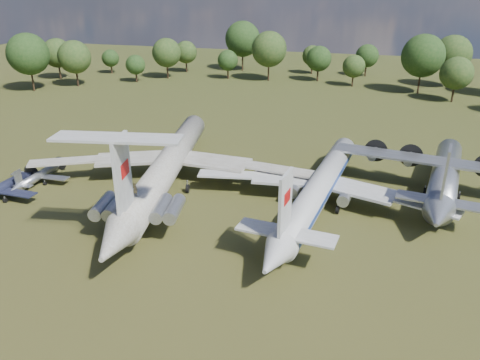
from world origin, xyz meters
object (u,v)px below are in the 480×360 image
(tu104_jet, at_px, (320,191))
(an12_transport, at_px, (444,179))
(il62_airliner, at_px, (169,169))
(small_prop_northwest, at_px, (38,178))
(person_on_il62, at_px, (135,189))

(tu104_jet, distance_m, an12_transport, 18.95)
(il62_airliner, height_order, an12_transport, il62_airliner)
(an12_transport, distance_m, small_prop_northwest, 60.28)
(tu104_jet, bearing_deg, an12_transport, 34.61)
(il62_airliner, bearing_deg, small_prop_northwest, -176.39)
(il62_airliner, xyz_separation_m, an12_transport, (39.38, 7.90, -0.37))
(person_on_il62, bearing_deg, small_prop_northwest, -17.34)
(il62_airliner, relative_size, person_on_il62, 33.20)
(il62_airliner, relative_size, tu104_jet, 1.18)
(il62_airliner, relative_size, small_prop_northwest, 4.33)
(an12_transport, bearing_deg, person_on_il62, -138.44)
(il62_airliner, distance_m, person_on_il62, 15.75)
(small_prop_northwest, bearing_deg, person_on_il62, -26.28)
(il62_airliner, bearing_deg, person_on_il62, -90.00)
(an12_transport, relative_size, small_prop_northwest, 2.80)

